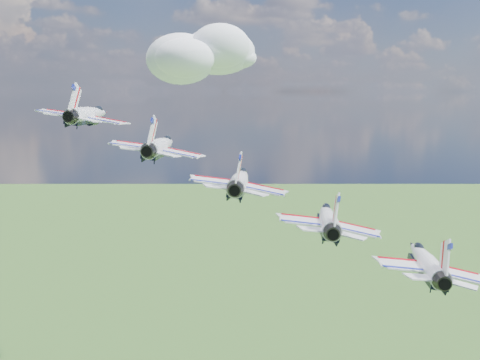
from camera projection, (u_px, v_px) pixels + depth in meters
name	position (u px, v px, depth m)	size (l,w,h in m)	color
cloud_far	(210.00, 57.00, 286.79)	(52.84, 41.52, 20.76)	white
jet_0	(89.00, 114.00, 73.29)	(10.13, 15.00, 4.48)	white
jet_1	(161.00, 146.00, 69.86)	(10.13, 15.00, 4.48)	white
jet_2	(240.00, 180.00, 66.42)	(10.13, 15.00, 4.48)	white
jet_3	(328.00, 218.00, 62.98)	(10.13, 15.00, 4.48)	white
jet_4	(425.00, 261.00, 59.55)	(10.13, 15.00, 4.48)	silver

